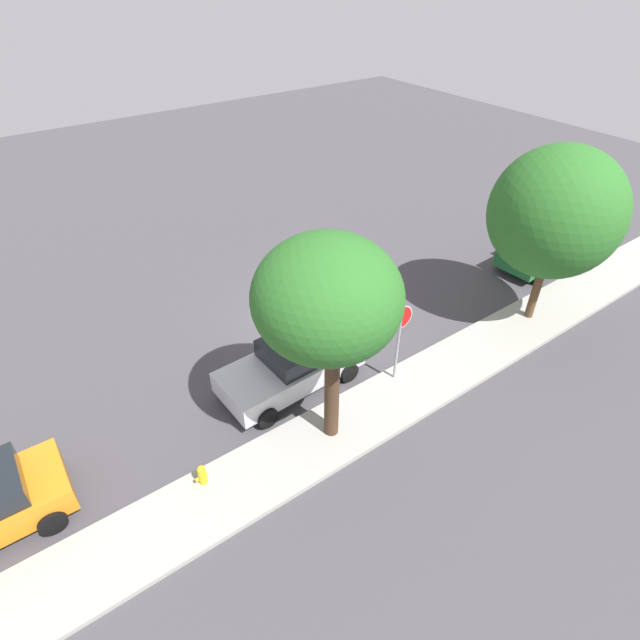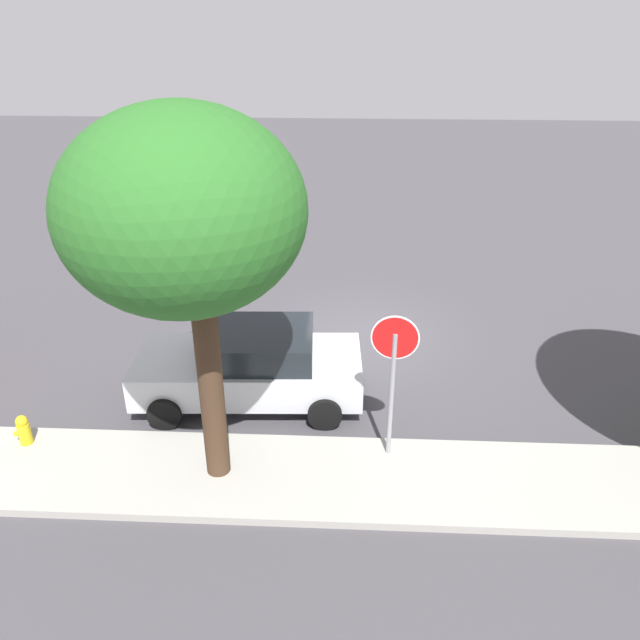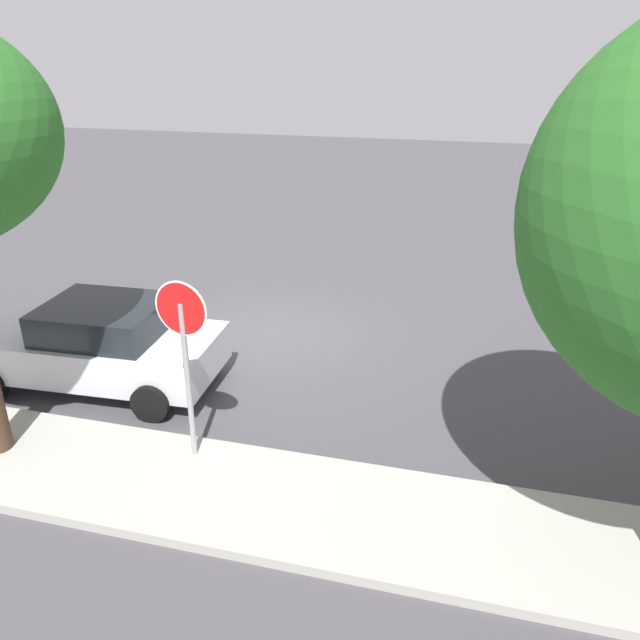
{
  "view_description": "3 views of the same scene",
  "coord_description": "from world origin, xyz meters",
  "px_view_note": "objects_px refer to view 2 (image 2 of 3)",
  "views": [
    {
      "loc": [
        8.03,
        12.27,
        10.83
      ],
      "look_at": [
        0.61,
        1.87,
        1.22
      ],
      "focal_mm": 28.0,
      "sensor_mm": 36.0,
      "label": 1
    },
    {
      "loc": [
        0.38,
        13.05,
        7.2
      ],
      "look_at": [
        0.96,
        1.2,
        1.03
      ],
      "focal_mm": 35.0,
      "sensor_mm": 36.0,
      "label": 2
    },
    {
      "loc": [
        -4.04,
        11.25,
        5.6
      ],
      "look_at": [
        -1.31,
        0.69,
        0.76
      ],
      "focal_mm": 35.0,
      "sensor_mm": 36.0,
      "label": 3
    }
  ],
  "objects_px": {
    "stop_sign": "(393,364)",
    "street_tree_mid_block": "(183,214)",
    "fire_hydrant": "(24,433)",
    "parked_car_silver": "(252,365)"
  },
  "relations": [
    {
      "from": "stop_sign",
      "to": "fire_hydrant",
      "type": "bearing_deg",
      "value": 0.47
    },
    {
      "from": "street_tree_mid_block",
      "to": "stop_sign",
      "type": "bearing_deg",
      "value": -169.33
    },
    {
      "from": "fire_hydrant",
      "to": "street_tree_mid_block",
      "type": "bearing_deg",
      "value": 171.34
    },
    {
      "from": "stop_sign",
      "to": "street_tree_mid_block",
      "type": "xyz_separation_m",
      "value": [
        3.02,
        0.57,
        2.65
      ]
    },
    {
      "from": "stop_sign",
      "to": "street_tree_mid_block",
      "type": "relative_size",
      "value": 0.46
    },
    {
      "from": "parked_car_silver",
      "to": "street_tree_mid_block",
      "type": "distance_m",
      "value": 4.46
    },
    {
      "from": "stop_sign",
      "to": "parked_car_silver",
      "type": "distance_m",
      "value": 3.33
    },
    {
      "from": "stop_sign",
      "to": "street_tree_mid_block",
      "type": "distance_m",
      "value": 4.06
    },
    {
      "from": "fire_hydrant",
      "to": "parked_car_silver",
      "type": "bearing_deg",
      "value": -155.09
    },
    {
      "from": "parked_car_silver",
      "to": "fire_hydrant",
      "type": "xyz_separation_m",
      "value": [
        3.81,
        1.77,
        -0.42
      ]
    }
  ]
}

